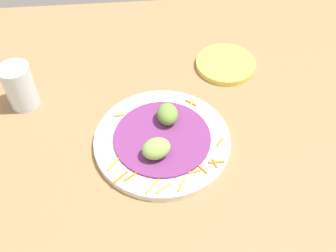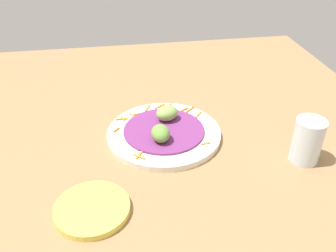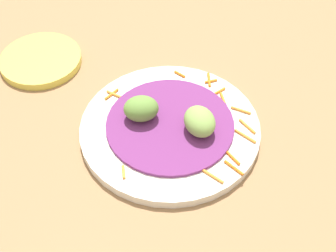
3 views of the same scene
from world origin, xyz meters
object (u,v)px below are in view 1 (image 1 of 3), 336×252
at_px(main_plate, 162,141).
at_px(water_glass, 19,86).
at_px(guac_scoop_left, 156,149).
at_px(side_plate_small, 226,64).
at_px(guac_scoop_center, 167,114).

distance_m(main_plate, water_glass, 0.31).
bearing_deg(guac_scoop_left, main_plate, -18.66).
xyz_separation_m(side_plate_small, water_glass, (-0.08, 0.44, 0.04)).
xyz_separation_m(guac_scoop_center, water_glass, (0.09, 0.29, 0.01)).
xyz_separation_m(main_plate, side_plate_small, (0.21, -0.16, -0.00)).
distance_m(guac_scoop_left, water_glass, 0.32).
height_order(guac_scoop_left, guac_scoop_center, same).
height_order(guac_scoop_left, water_glass, water_glass).
distance_m(guac_scoop_center, water_glass, 0.31).
relative_size(guac_scoop_center, side_plate_small, 0.37).
xyz_separation_m(main_plate, guac_scoop_center, (0.04, -0.01, 0.03)).
bearing_deg(main_plate, side_plate_small, -37.57).
relative_size(guac_scoop_left, guac_scoop_center, 1.06).
relative_size(guac_scoop_left, side_plate_small, 0.39).
height_order(main_plate, guac_scoop_left, guac_scoop_left).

